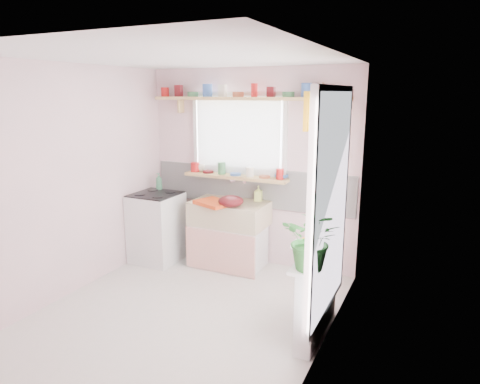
% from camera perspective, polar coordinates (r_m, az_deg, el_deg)
% --- Properties ---
extents(room, '(3.20, 3.20, 3.20)m').
position_cam_1_polar(room, '(4.55, 5.17, 2.69)').
color(room, silver).
rests_on(room, ground).
extents(sink_unit, '(0.95, 0.65, 1.11)m').
position_cam_1_polar(sink_unit, '(5.49, -1.43, -5.58)').
color(sink_unit, white).
rests_on(sink_unit, ground).
extents(cooker, '(0.58, 0.58, 0.93)m').
position_cam_1_polar(cooker, '(5.76, -11.04, -4.61)').
color(cooker, white).
rests_on(cooker, ground).
extents(radiator_ledge, '(0.22, 0.95, 0.78)m').
position_cam_1_polar(radiator_ledge, '(4.07, 10.23, -13.22)').
color(radiator_ledge, white).
rests_on(radiator_ledge, ground).
extents(windowsill, '(1.40, 0.22, 0.04)m').
position_cam_1_polar(windowsill, '(5.47, -0.60, 2.04)').
color(windowsill, '#D8B46F').
rests_on(windowsill, room).
extents(pine_shelf, '(2.52, 0.24, 0.04)m').
position_cam_1_polar(pine_shelf, '(5.29, 0.83, 12.35)').
color(pine_shelf, '#D8B46F').
rests_on(pine_shelf, room).
extents(shelf_crockery, '(2.47, 0.11, 0.12)m').
position_cam_1_polar(shelf_crockery, '(5.31, 0.40, 13.15)').
color(shelf_crockery, red).
rests_on(shelf_crockery, pine_shelf).
extents(sill_crockery, '(1.35, 0.11, 0.12)m').
position_cam_1_polar(sill_crockery, '(5.46, -0.76, 2.83)').
color(sill_crockery, red).
rests_on(sill_crockery, windowsill).
extents(dish_tray, '(0.52, 0.46, 0.04)m').
position_cam_1_polar(dish_tray, '(5.25, -3.51, -1.46)').
color(dish_tray, '#E94614').
rests_on(dish_tray, sink_unit).
extents(colander, '(0.36, 0.36, 0.14)m').
position_cam_1_polar(colander, '(5.13, -1.23, -1.23)').
color(colander, '#510D13').
rests_on(colander, sink_unit).
extents(jade_plant, '(0.47, 0.41, 0.52)m').
position_cam_1_polar(jade_plant, '(3.52, 9.68, -6.28)').
color(jade_plant, '#2D722D').
rests_on(jade_plant, radiator_ledge).
extents(fruit_bowl, '(0.38, 0.38, 0.08)m').
position_cam_1_polar(fruit_bowl, '(3.92, 9.19, -7.58)').
color(fruit_bowl, white).
rests_on(fruit_bowl, radiator_ledge).
extents(herb_pot, '(0.12, 0.08, 0.21)m').
position_cam_1_polar(herb_pot, '(3.52, 9.31, -8.90)').
color(herb_pot, '#3C6E2C').
rests_on(herb_pot, radiator_ledge).
extents(soap_bottle_sink, '(0.10, 0.10, 0.20)m').
position_cam_1_polar(soap_bottle_sink, '(5.40, 2.46, -0.19)').
color(soap_bottle_sink, '#CCDB61').
rests_on(soap_bottle_sink, sink_unit).
extents(sill_cup, '(0.14, 0.14, 0.10)m').
position_cam_1_polar(sill_cup, '(5.76, -5.15, 3.27)').
color(sill_cup, white).
rests_on(sill_cup, windowsill).
extents(sill_bowl, '(0.21, 0.21, 0.05)m').
position_cam_1_polar(sill_bowl, '(5.29, 5.53, 2.11)').
color(sill_bowl, '#366AB1').
rests_on(sill_bowl, windowsill).
extents(shelf_vase, '(0.17, 0.17, 0.16)m').
position_cam_1_polar(shelf_vase, '(4.98, 10.97, 13.22)').
color(shelf_vase, '#A56432').
rests_on(shelf_vase, pine_shelf).
extents(cooker_bottle, '(0.10, 0.10, 0.22)m').
position_cam_1_polar(cooker_bottle, '(5.85, -10.77, 1.40)').
color(cooker_bottle, '#468D60').
rests_on(cooker_bottle, cooker).
extents(fruit, '(0.20, 0.14, 0.10)m').
position_cam_1_polar(fruit, '(3.90, 9.33, -6.70)').
color(fruit, orange).
rests_on(fruit, fruit_bowl).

